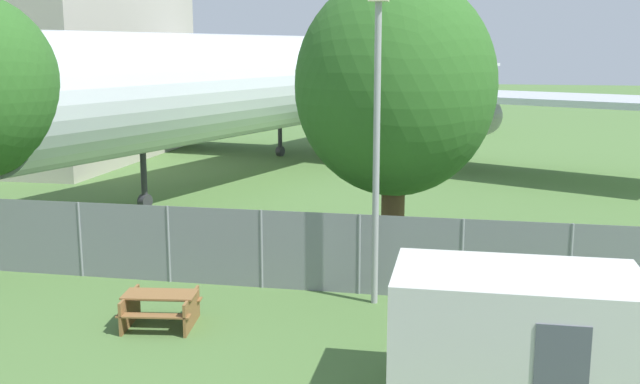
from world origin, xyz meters
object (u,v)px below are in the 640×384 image
airplane (309,81)px  tree_behind_benches (395,86)px  portable_cabin (515,339)px  picnic_bench_near_cabin (160,306)px

airplane → tree_behind_benches: bearing=36.3°
airplane → tree_behind_benches: size_ratio=5.86×
portable_cabin → tree_behind_benches: size_ratio=0.52×
airplane → portable_cabin: size_ratio=11.31×
airplane → portable_cabin: bearing=36.6°
airplane → picnic_bench_near_cabin: 24.39m
portable_cabin → picnic_bench_near_cabin: (-7.55, 2.27, -0.73)m
picnic_bench_near_cabin → tree_behind_benches: tree_behind_benches is taller
portable_cabin → picnic_bench_near_cabin: portable_cabin is taller
picnic_bench_near_cabin → tree_behind_benches: bearing=51.2°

